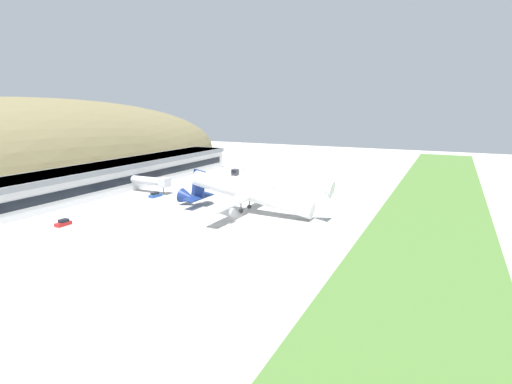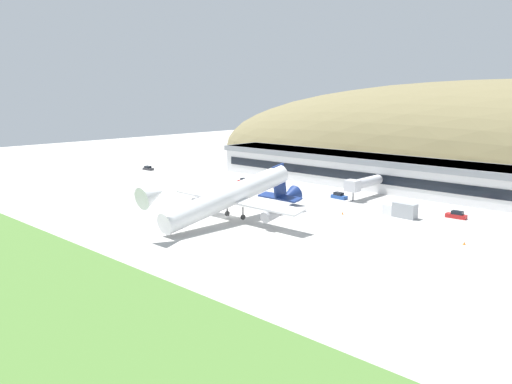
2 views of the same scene
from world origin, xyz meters
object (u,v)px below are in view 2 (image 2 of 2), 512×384
Objects in this scene: service_car_0 at (456,215)px; service_car_3 at (244,181)px; traffic_cone_0 at (343,213)px; fuel_truck at (401,210)px; jetway_0 at (363,183)px; traffic_cone_1 at (464,243)px; service_car_1 at (148,168)px; service_car_2 at (339,196)px; cargo_airplane at (232,197)px; terminal_building at (390,172)px.

service_car_0 is 1.18× the size of service_car_3.
fuel_truck is at bearing 31.49° from traffic_cone_0.
jetway_0 reaches higher than traffic_cone_1.
service_car_1 is 7.38× the size of traffic_cone_0.
service_car_2 is 22.15m from fuel_truck.
cargo_airplane reaches higher than service_car_3.
jetway_0 is 20.68m from fuel_truck.
service_car_3 is at bearing -179.16° from service_car_2.
service_car_0 is at bearing 2.39° from service_car_1.
service_car_0 is 7.54× the size of traffic_cone_1.
cargo_airplane is 10.19× the size of service_car_2.
jetway_0 is at bearing 78.15° from cargo_airplane.
jetway_0 is at bearing 146.40° from traffic_cone_1.
service_car_3 is (43.58, 4.03, 0.04)m from service_car_1.
terminal_building is at bearing 142.92° from service_car_0.
service_car_2 is 0.58× the size of fuel_truck.
jetway_0 is (0.57, -15.66, -1.15)m from terminal_building.
traffic_cone_1 is (28.91, -4.65, 0.00)m from traffic_cone_0.
service_car_3 is (-38.05, -5.10, -3.35)m from jetway_0.
service_car_2 reaches higher than traffic_cone_1.
service_car_3 is 0.48× the size of fuel_truck.
service_car_1 reaches higher than traffic_cone_0.
service_car_2 is (-3.61, -20.26, -4.46)m from terminal_building.
traffic_cone_0 is (6.53, -34.17, -4.86)m from terminal_building.
traffic_cone_1 is at bearing -31.76° from fuel_truck.
cargo_airplane is 25.77m from traffic_cone_0.
cargo_airplane reaches higher than traffic_cone_0.
terminal_building is 84.89m from service_car_1.
terminal_building is 15.37× the size of fuel_truck.
cargo_airplane reaches higher than service_car_2.
service_car_3 reaches higher than traffic_cone_0.
service_car_2 is (-4.17, -4.60, -3.31)m from jetway_0.
traffic_cone_1 is (116.50, -14.04, -0.32)m from service_car_1.
terminal_building is 35.13m from traffic_cone_0.
traffic_cone_1 is (34.87, -23.17, -3.71)m from jetway_0.
service_car_2 is 1.20× the size of service_car_3.
terminal_building is 32.75m from fuel_truck.
jetway_0 is at bearing 6.38° from service_car_1.
terminal_building is 43.09m from service_car_3.
terminal_building is 33.94m from service_car_0.
terminal_building is 8.07× the size of jetway_0.
service_car_0 is at bearing 34.37° from traffic_cone_0.
service_car_0 is (26.84, -20.28, -4.47)m from terminal_building.
fuel_truck is at bearing 148.24° from traffic_cone_1.
traffic_cone_0 is at bearing -145.63° from service_car_0.
fuel_truck is 21.39m from traffic_cone_1.
service_car_0 reaches higher than traffic_cone_1.
terminal_building is at bearing 79.91° from service_car_2.
cargo_airplane is at bearing -124.25° from traffic_cone_0.
fuel_truck is at bearing -57.94° from terminal_building.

